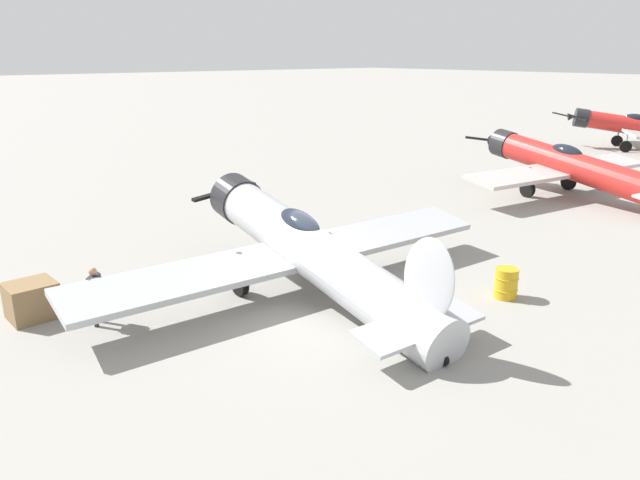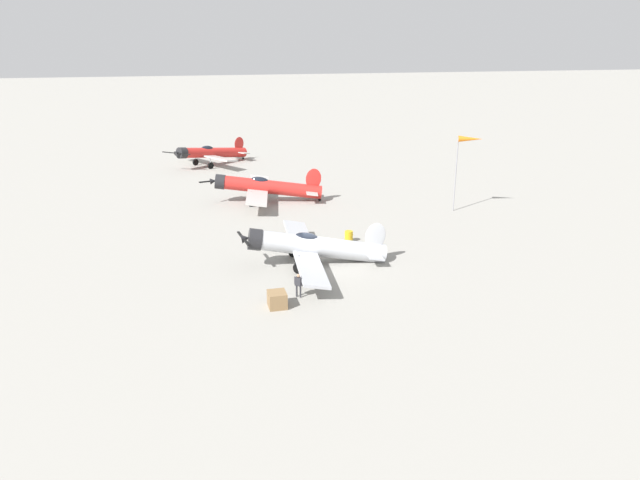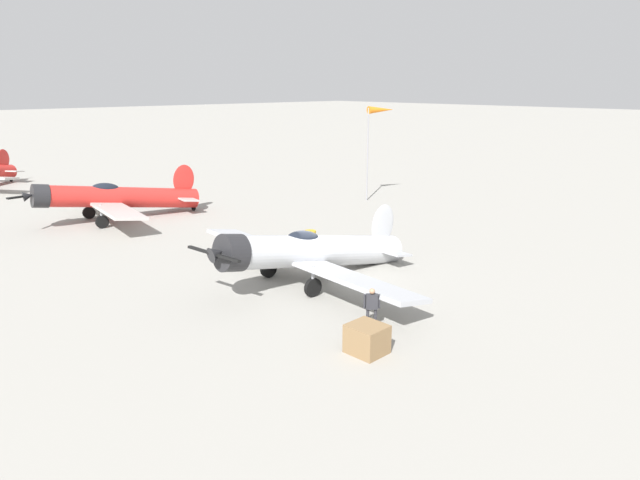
% 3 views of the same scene
% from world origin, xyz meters
% --- Properties ---
extents(ground_plane, '(400.00, 400.00, 0.00)m').
position_xyz_m(ground_plane, '(0.00, 0.00, 0.00)').
color(ground_plane, gray).
extents(airplane_foreground, '(10.68, 13.48, 3.20)m').
position_xyz_m(airplane_foreground, '(0.52, -0.03, 1.34)').
color(airplane_foreground, '#B7BABF').
rests_on(airplane_foreground, ground_plane).
extents(airplane_mid_apron, '(11.91, 11.51, 3.34)m').
position_xyz_m(airplane_mid_apron, '(1.91, -17.30, 1.52)').
color(airplane_mid_apron, red).
rests_on(airplane_mid_apron, ground_plane).
extents(ground_crew_mechanic, '(0.47, 0.44, 1.55)m').
position_xyz_m(ground_crew_mechanic, '(2.48, 5.37, 0.94)').
color(ground_crew_mechanic, '#2D2D33').
rests_on(ground_crew_mechanic, ground_plane).
extents(equipment_crate, '(1.13, 1.22, 0.97)m').
position_xyz_m(equipment_crate, '(3.99, 6.53, 0.49)').
color(equipment_crate, olive).
rests_on(equipment_crate, ground_plane).
extents(fuel_drum, '(0.68, 0.68, 0.88)m').
position_xyz_m(fuel_drum, '(-3.21, -4.22, 0.44)').
color(fuel_drum, gold).
rests_on(fuel_drum, ground_plane).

